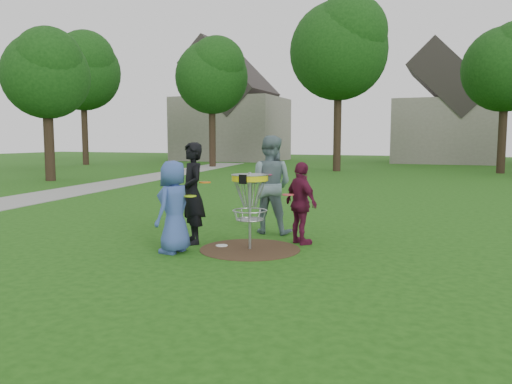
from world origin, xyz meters
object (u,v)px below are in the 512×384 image
(player_blue, at_px, (174,207))
(player_black, at_px, (192,193))
(player_maroon, at_px, (301,203))
(disc_golf_basket, at_px, (250,193))
(player_grey, at_px, (270,185))

(player_blue, bearing_deg, player_black, -170.55)
(player_maroon, xyz_separation_m, disc_golf_basket, (-0.72, -0.76, 0.25))
(player_black, height_order, player_grey, player_grey)
(player_blue, distance_m, player_black, 0.82)
(player_black, bearing_deg, player_blue, -39.28)
(player_black, distance_m, player_grey, 1.80)
(player_blue, bearing_deg, player_grey, 162.20)
(player_grey, bearing_deg, player_blue, 66.24)
(player_grey, xyz_separation_m, player_maroon, (0.92, -0.84, -0.24))
(player_grey, distance_m, disc_golf_basket, 1.61)
(player_black, height_order, disc_golf_basket, player_black)
(player_maroon, bearing_deg, player_grey, -2.67)
(player_blue, xyz_separation_m, player_black, (-0.07, 0.80, 0.15))
(player_black, xyz_separation_m, disc_golf_basket, (1.21, -0.10, 0.07))
(disc_golf_basket, bearing_deg, player_black, 175.04)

